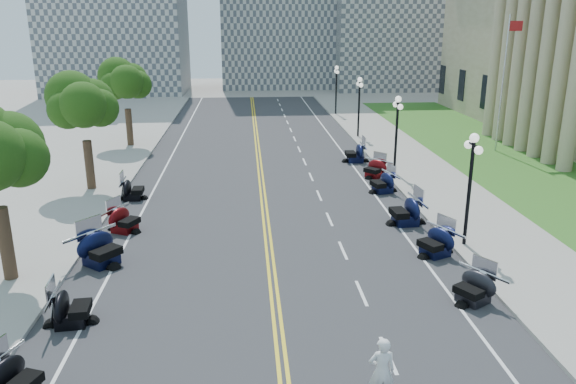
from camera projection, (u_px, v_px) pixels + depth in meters
name	position (u px, v px, depth m)	size (l,w,h in m)	color
ground	(275.00, 296.00, 20.37)	(160.00, 160.00, 0.00)	gray
road	(264.00, 208.00, 29.90)	(16.00, 90.00, 0.01)	#333335
centerline_yellow_a	(262.00, 208.00, 29.89)	(0.12, 90.00, 0.00)	yellow
centerline_yellow_b	(267.00, 208.00, 29.91)	(0.12, 90.00, 0.00)	yellow
edge_line_north	(383.00, 205.00, 30.37)	(0.12, 90.00, 0.00)	white
edge_line_south	(143.00, 211.00, 29.43)	(0.12, 90.00, 0.00)	white
lane_dash_5	(388.00, 355.00, 16.79)	(0.12, 2.00, 0.00)	white
lane_dash_6	(361.00, 293.00, 20.60)	(0.12, 2.00, 0.00)	white
lane_dash_7	(343.00, 250.00, 24.41)	(0.12, 2.00, 0.00)	white
lane_dash_8	(329.00, 219.00, 28.23)	(0.12, 2.00, 0.00)	white
lane_dash_9	(319.00, 195.00, 32.04)	(0.12, 2.00, 0.00)	white
lane_dash_10	(311.00, 177.00, 35.85)	(0.12, 2.00, 0.00)	white
lane_dash_11	(304.00, 162.00, 39.66)	(0.12, 2.00, 0.00)	white
lane_dash_12	(299.00, 149.00, 43.47)	(0.12, 2.00, 0.00)	white
lane_dash_13	(295.00, 139.00, 47.29)	(0.12, 2.00, 0.00)	white
lane_dash_14	(291.00, 130.00, 51.10)	(0.12, 2.00, 0.00)	white
lane_dash_15	(287.00, 122.00, 54.91)	(0.12, 2.00, 0.00)	white
lane_dash_16	(285.00, 116.00, 58.72)	(0.12, 2.00, 0.00)	white
lane_dash_17	(282.00, 110.00, 62.54)	(0.12, 2.00, 0.00)	white
lane_dash_18	(280.00, 105.00, 66.35)	(0.12, 2.00, 0.00)	white
lane_dash_19	(278.00, 100.00, 70.16)	(0.12, 2.00, 0.00)	white
sidewalk_north	(456.00, 202.00, 30.65)	(5.00, 90.00, 0.15)	#9E9991
sidewalk_south	(62.00, 212.00, 29.11)	(5.00, 90.00, 0.15)	#9E9991
lawn	(513.00, 164.00, 38.79)	(9.00, 60.00, 0.10)	#356023
distant_block_c	(402.00, 10.00, 80.70)	(20.00, 14.00, 22.00)	gray
street_lamp_2	(469.00, 191.00, 24.05)	(0.50, 1.20, 4.90)	black
street_lamp_3	(396.00, 136.00, 35.49)	(0.50, 1.20, 4.90)	black
street_lamp_4	(359.00, 107.00, 46.92)	(0.50, 1.20, 4.90)	black
street_lamp_5	(336.00, 90.00, 58.36)	(0.50, 1.20, 4.90)	black
flagpole	(502.00, 85.00, 41.19)	(1.10, 0.20, 10.00)	silver
tree_3	(84.00, 110.00, 31.59)	(4.80, 4.80, 9.20)	#235619
tree_4	(126.00, 86.00, 43.02)	(4.80, 4.80, 9.20)	#235619
motorcycle_n_5	(474.00, 286.00, 19.78)	(1.80, 1.80, 1.26)	black
motorcycle_n_6	(436.00, 241.00, 23.74)	(1.92, 1.92, 1.34)	black
motorcycle_n_7	(406.00, 210.00, 27.36)	(2.14, 2.14, 1.50)	black
motorcycle_n_8	(383.00, 181.00, 32.48)	(1.88, 1.88, 1.32)	black
motorcycle_n_9	(375.00, 168.00, 35.60)	(1.80, 1.80, 1.26)	#590A0C
motorcycle_n_10	(355.00, 152.00, 39.43)	(2.08, 2.08, 1.46)	black
motorcycle_s_4	(13.00, 378.00, 14.67)	(1.83, 1.83, 1.28)	black
motorcycle_s_5	(71.00, 306.00, 18.33)	(1.89, 1.89, 1.32)	black
motorcycle_s_6	(100.00, 247.00, 22.81)	(2.19, 2.19, 1.54)	black
motorcycle_s_7	(124.00, 219.00, 26.43)	(1.86, 1.86, 1.30)	#590A0C
motorcycle_s_8	(132.00, 188.00, 31.18)	(1.85, 1.85, 1.30)	black
cyclist_rider	(383.00, 344.00, 13.68)	(0.67, 0.44, 1.84)	white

